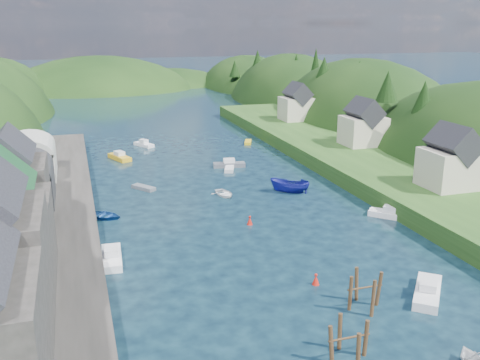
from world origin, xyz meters
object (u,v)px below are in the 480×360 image
object	(u,v)px
piling_cluster_far	(364,294)
piling_cluster_near	(349,345)
channel_buoy_near	(316,280)
channel_buoy_far	(250,221)

from	to	relation	value
piling_cluster_far	piling_cluster_near	bearing A→B (deg)	-128.18
piling_cluster_near	piling_cluster_far	distance (m)	7.67
piling_cluster_near	channel_buoy_near	bearing A→B (deg)	76.43
piling_cluster_near	piling_cluster_far	xyz separation A→B (m)	(4.74, 6.02, 0.14)
channel_buoy_near	channel_buoy_far	bearing A→B (deg)	93.44
piling_cluster_far	channel_buoy_far	world-z (taller)	piling_cluster_far
piling_cluster_far	channel_buoy_near	xyz separation A→B (m)	(-2.06, 5.05, -0.83)
piling_cluster_near	channel_buoy_far	distance (m)	27.43
piling_cluster_far	channel_buoy_far	size ratio (longest dim) A/B	3.41
piling_cluster_near	piling_cluster_far	world-z (taller)	piling_cluster_far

